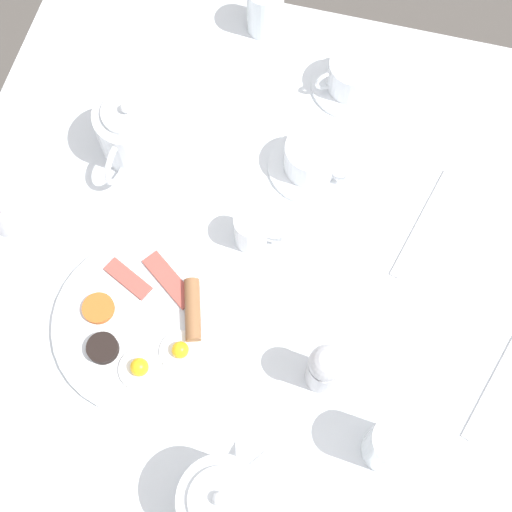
{
  "coord_description": "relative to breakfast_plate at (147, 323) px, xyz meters",
  "views": [
    {
      "loc": [
        0.1,
        -0.41,
        1.77
      ],
      "look_at": [
        0.0,
        0.0,
        0.72
      ],
      "focal_mm": 50.0,
      "sensor_mm": 36.0,
      "label": 1
    }
  ],
  "objects": [
    {
      "name": "wine_glass_spare",
      "position": [
        0.39,
        -0.1,
        0.05
      ],
      "size": [
        0.07,
        0.07,
        0.11
      ],
      "color": "white",
      "rests_on": "table"
    },
    {
      "name": "knife_by_plate",
      "position": [
        0.39,
        0.28,
        -0.01
      ],
      "size": [
        0.07,
        0.21,
        0.0
      ],
      "rotation": [
        0.0,
        0.0,
        6.02
      ],
      "color": "silver",
      "rests_on": "table"
    },
    {
      "name": "water_glass_short",
      "position": [
        0.04,
        0.6,
        0.04
      ],
      "size": [
        0.07,
        0.07,
        0.09
      ],
      "color": "white",
      "rests_on": "table"
    },
    {
      "name": "fork_by_plate",
      "position": [
        0.53,
        0.04,
        -0.01
      ],
      "size": [
        0.07,
        0.18,
        0.0
      ],
      "rotation": [
        0.0,
        0.0,
        5.96
      ],
      "color": "silver",
      "rests_on": "table"
    },
    {
      "name": "teapot_near",
      "position": [
        0.18,
        -0.23,
        0.04
      ],
      "size": [
        0.12,
        0.19,
        0.13
      ],
      "rotation": [
        0.0,
        0.0,
        1.07
      ],
      "color": "white",
      "rests_on": "table"
    },
    {
      "name": "ground_plane",
      "position": [
        0.14,
        0.15,
        -0.71
      ],
      "size": [
        8.0,
        8.0,
        0.0
      ],
      "primitive_type": "plane",
      "color": "#4C4742"
    },
    {
      "name": "teacup_with_saucer_right",
      "position": [
        0.19,
        0.33,
        0.02
      ],
      "size": [
        0.14,
        0.14,
        0.07
      ],
      "color": "white",
      "rests_on": "table"
    },
    {
      "name": "breakfast_plate",
      "position": [
        0.0,
        0.0,
        0.0
      ],
      "size": [
        0.29,
        0.29,
        0.04
      ],
      "color": "white",
      "rests_on": "table"
    },
    {
      "name": "pepper_grinder",
      "position": [
        0.28,
        -0.01,
        0.05
      ],
      "size": [
        0.05,
        0.05,
        0.12
      ],
      "color": "#BCBCC1",
      "rests_on": "table"
    },
    {
      "name": "teapot_far",
      "position": [
        -0.11,
        0.3,
        0.04
      ],
      "size": [
        0.12,
        0.21,
        0.13
      ],
      "rotation": [
        0.0,
        0.0,
        1.48
      ],
      "color": "white",
      "rests_on": "table"
    },
    {
      "name": "table",
      "position": [
        0.14,
        0.15,
        -0.07
      ],
      "size": [
        1.04,
        1.04,
        0.7
      ],
      "color": "silver",
      "rests_on": "ground_plane"
    },
    {
      "name": "creamer_jug",
      "position": [
        0.12,
        0.18,
        0.03
      ],
      "size": [
        0.08,
        0.05,
        0.07
      ],
      "color": "white",
      "rests_on": "table"
    },
    {
      "name": "teacup_with_saucer_left",
      "position": [
        0.22,
        0.51,
        0.02
      ],
      "size": [
        0.14,
        0.14,
        0.07
      ],
      "color": "white",
      "rests_on": "table"
    }
  ]
}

